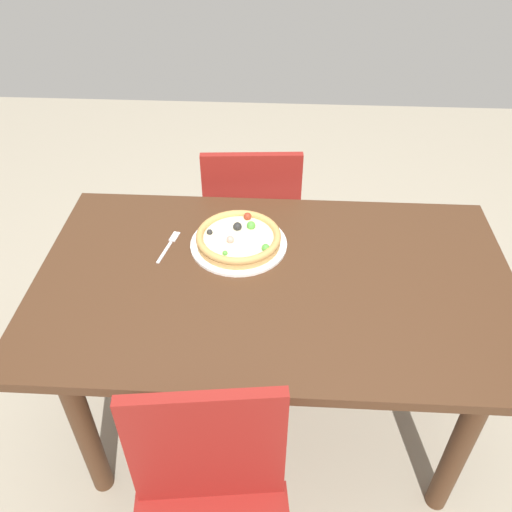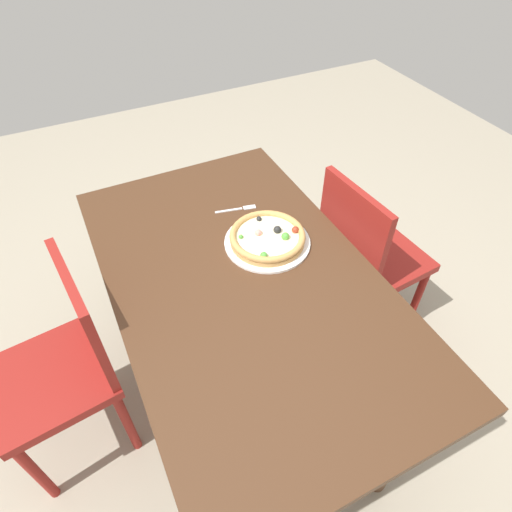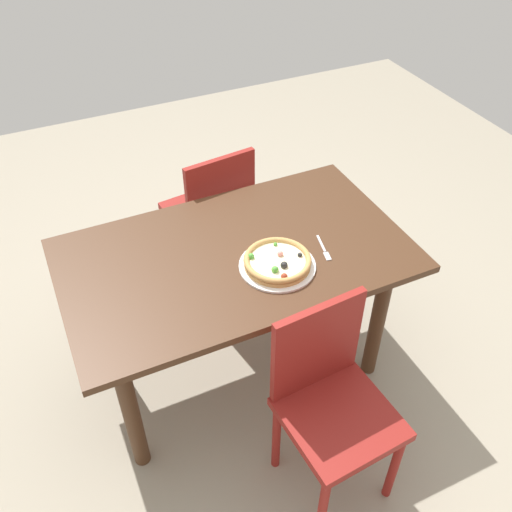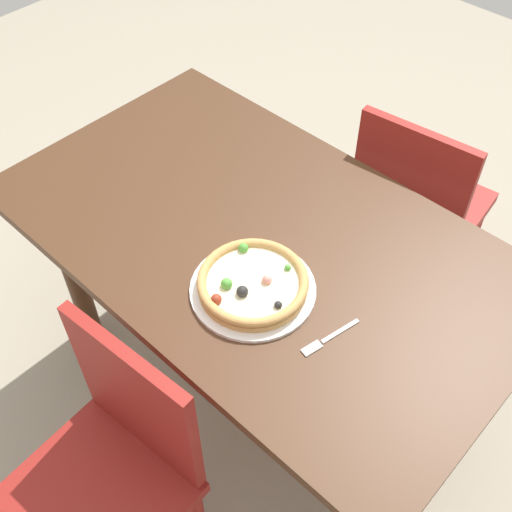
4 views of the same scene
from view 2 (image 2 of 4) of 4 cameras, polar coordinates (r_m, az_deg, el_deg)
ground_plane at (r=2.11m, az=-1.18°, el=-17.07°), size 6.00×6.00×0.00m
dining_table at (r=1.57m, az=-1.52°, el=-5.80°), size 1.46×0.86×0.76m
chair_near at (r=1.73m, az=-23.63°, el=-12.78°), size 0.45×0.45×0.89m
chair_far at (r=2.00m, az=14.13°, el=0.06°), size 0.43×0.43×0.89m
plate at (r=1.60m, az=1.48°, el=1.83°), size 0.32×0.32×0.01m
pizza at (r=1.58m, az=1.53°, el=2.50°), size 0.28×0.28×0.05m
fork at (r=1.76m, az=-2.22°, el=6.17°), size 0.05×0.16×0.00m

